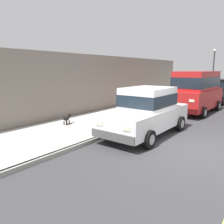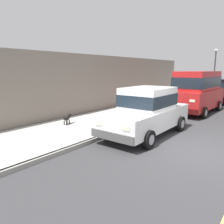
{
  "view_description": "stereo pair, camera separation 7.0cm",
  "coord_description": "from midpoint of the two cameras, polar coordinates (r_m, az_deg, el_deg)",
  "views": [
    {
      "loc": [
        2.1,
        -7.13,
        2.62
      ],
      "look_at": [
        -3.53,
        0.14,
        0.85
      ],
      "focal_mm": 35.41,
      "sensor_mm": 36.0,
      "label": 1
    },
    {
      "loc": [
        2.16,
        -7.09,
        2.62
      ],
      "look_at": [
        -3.53,
        0.14,
        0.85
      ],
      "focal_mm": 35.41,
      "sensor_mm": 36.0,
      "label": 2
    }
  ],
  "objects": [
    {
      "name": "sidewalk",
      "position": [
        10.39,
        -7.12,
        -3.4
      ],
      "size": [
        3.6,
        64.0,
        0.14
      ],
      "primitive_type": "cube",
      "color": "#B7B5AD",
      "rests_on": "ground"
    },
    {
      "name": "building_facade",
      "position": [
        14.78,
        -0.99,
        7.48
      ],
      "size": [
        0.5,
        20.0,
        3.48
      ],
      "primitive_type": "cube",
      "color": "slate",
      "rests_on": "ground"
    },
    {
      "name": "street_lamp",
      "position": [
        24.22,
        24.64,
        10.61
      ],
      "size": [
        0.36,
        0.36,
        4.42
      ],
      "color": "#2D2D33",
      "rests_on": "sidewalk"
    },
    {
      "name": "car_red_van",
      "position": [
        14.54,
        20.83,
        5.36
      ],
      "size": [
        2.21,
        4.94,
        2.52
      ],
      "color": "red",
      "rests_on": "ground"
    },
    {
      "name": "curb",
      "position": [
        9.24,
        0.86,
        -5.12
      ],
      "size": [
        0.16,
        64.0,
        0.14
      ],
      "primitive_type": "cube",
      "color": "gray",
      "rests_on": "ground"
    },
    {
      "name": "car_white_sedan",
      "position": [
        9.04,
        8.77,
        0.34
      ],
      "size": [
        2.04,
        4.6,
        1.92
      ],
      "color": "white",
      "rests_on": "ground"
    },
    {
      "name": "car_black_hatchback",
      "position": [
        19.57,
        25.13,
        5.06
      ],
      "size": [
        2.01,
        3.83,
        1.88
      ],
      "color": "black",
      "rests_on": "ground"
    },
    {
      "name": "ground_plane",
      "position": [
        7.87,
        20.09,
        -9.25
      ],
      "size": [
        80.0,
        80.0,
        0.0
      ],
      "primitive_type": "plane",
      "color": "#38383A"
    },
    {
      "name": "dog_black",
      "position": [
        10.38,
        -11.69,
        -1.52
      ],
      "size": [
        0.37,
        0.72,
        0.49
      ],
      "color": "black",
      "rests_on": "sidewalk"
    }
  ]
}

